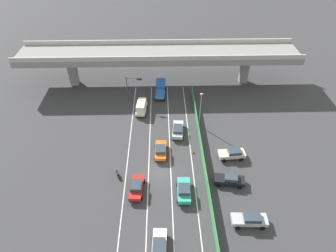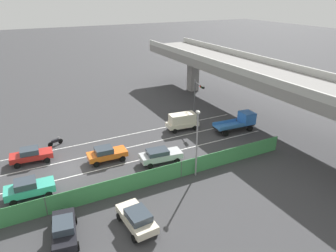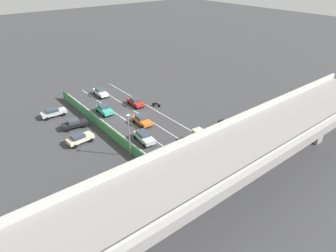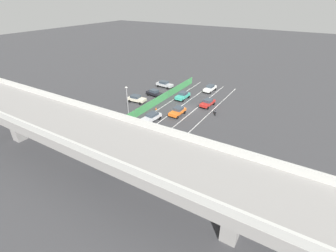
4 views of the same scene
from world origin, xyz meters
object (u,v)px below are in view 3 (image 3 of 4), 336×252
at_px(motorcycle, 156,104).
at_px(parked_wagon_silver, 53,112).
at_px(car_sedan_red, 136,101).
at_px(street_lamp, 129,131).
at_px(car_van_cream, 202,138).
at_px(parked_sedan_dark, 74,123).
at_px(car_sedan_silver, 144,137).
at_px(traffic_cone, 117,132).
at_px(flatbed_truck_blue, 218,167).
at_px(car_taxi_teal, 104,109).
at_px(parked_sedan_cream, 80,138).
at_px(traffic_light, 228,127).
at_px(car_taxi_orange, 142,120).
at_px(car_hatchback_white, 100,92).

bearing_deg(motorcycle, parked_wagon_silver, -25.44).
bearing_deg(car_sedan_red, motorcycle, 136.00).
distance_m(motorcycle, street_lamp, 18.37).
xyz_separation_m(car_van_cream, parked_sedan_dark, (13.76, -18.06, -0.38)).
distance_m(car_sedan_silver, traffic_cone, 5.53).
distance_m(car_sedan_silver, flatbed_truck_blue, 13.87).
bearing_deg(car_taxi_teal, parked_wagon_silver, -30.51).
xyz_separation_m(car_sedan_red, parked_sedan_dark, (13.61, 1.11, -0.01)).
height_order(car_van_cream, car_sedan_red, car_van_cream).
xyz_separation_m(car_sedan_red, parked_sedan_cream, (15.01, 6.45, 0.02)).
bearing_deg(traffic_light, car_sedan_silver, -49.47).
bearing_deg(traffic_cone, motorcycle, -158.84).
relative_size(car_taxi_orange, flatbed_truck_blue, 0.75).
distance_m(car_sedan_red, parked_wagon_silver, 15.97).
bearing_deg(car_sedan_red, car_taxi_orange, 64.75).
bearing_deg(traffic_cone, car_hatchback_white, -108.58).
height_order(car_van_cream, car_hatchback_white, car_van_cream).
distance_m(car_sedan_red, car_taxi_teal, 6.79).
bearing_deg(car_taxi_orange, car_sedan_silver, 59.22).
xyz_separation_m(car_hatchback_white, parked_sedan_dark, (10.36, 10.16, -0.04)).
bearing_deg(parked_wagon_silver, parked_sedan_cream, 89.70).
xyz_separation_m(parked_sedan_dark, street_lamp, (-3.05, 13.56, 3.40)).
distance_m(car_van_cream, parked_sedan_dark, 22.71).
xyz_separation_m(parked_sedan_dark, traffic_light, (-15.63, 21.51, 3.17)).
height_order(parked_sedan_cream, traffic_light, traffic_light).
xyz_separation_m(flatbed_truck_blue, parked_wagon_silver, (11.37, -31.72, -0.31)).
bearing_deg(car_taxi_teal, car_sedan_silver, 90.78).
xyz_separation_m(flatbed_truck_blue, street_lamp, (6.98, -11.44, 3.05)).
bearing_deg(car_sedan_silver, flatbed_truck_blue, 102.43).
relative_size(motorcycle, traffic_cone, 3.32).
height_order(parked_sedan_dark, parked_sedan_cream, parked_sedan_cream).
xyz_separation_m(car_sedan_silver, flatbed_truck_blue, (-2.99, 13.54, 0.33)).
bearing_deg(car_taxi_teal, street_lamp, 76.13).
distance_m(car_taxi_orange, traffic_cone, 5.37).
xyz_separation_m(motorcycle, parked_sedan_cream, (18.08, 3.49, 0.46)).
height_order(car_hatchback_white, parked_sedan_dark, car_hatchback_white).
bearing_deg(parked_sedan_dark, parked_sedan_cream, 75.31).
distance_m(car_taxi_teal, motorcycle, 10.51).
bearing_deg(car_hatchback_white, parked_wagon_silver, 16.44).
bearing_deg(car_hatchback_white, car_taxi_orange, 89.09).
distance_m(car_van_cream, traffic_cone, 14.71).
height_order(flatbed_truck_blue, traffic_cone, flatbed_truck_blue).
bearing_deg(car_hatchback_white, car_sedan_red, 109.74).
relative_size(car_van_cream, car_taxi_orange, 1.03).
height_order(motorcycle, parked_sedan_cream, parked_sedan_cream).
height_order(car_hatchback_white, car_taxi_orange, car_hatchback_white).
bearing_deg(motorcycle, parked_sedan_cream, 10.91).
distance_m(car_sedan_red, motorcycle, 4.29).
bearing_deg(traffic_cone, street_lamp, 76.39).
relative_size(car_sedan_silver, parked_wagon_silver, 1.01).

